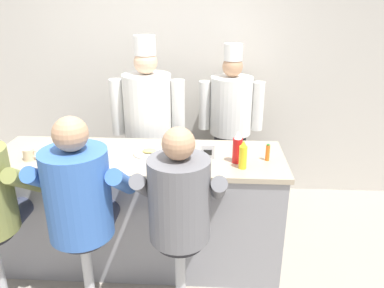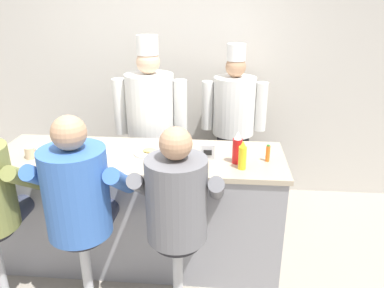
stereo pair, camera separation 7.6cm
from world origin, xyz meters
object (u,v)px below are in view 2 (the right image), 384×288
at_px(diner_seated_grey, 177,203).
at_px(napkin_dispenser_chrome, 208,151).
at_px(ketchup_bottle_red, 237,149).
at_px(cook_in_whites_far, 233,119).
at_px(water_pitcher_clear, 176,146).
at_px(breakfast_plate, 150,152).
at_px(cereal_bowl, 106,155).
at_px(hot_sauce_bottle_orange, 268,153).
at_px(coffee_mug_tan, 31,153).
at_px(diner_seated_blue, 79,195).
at_px(mustard_bottle_yellow, 242,156).
at_px(cook_in_whites_near, 151,122).

bearing_deg(diner_seated_grey, napkin_dispenser_chrome, 74.12).
distance_m(ketchup_bottle_red, cook_in_whites_far, 1.19).
bearing_deg(water_pitcher_clear, breakfast_plate, 157.34).
relative_size(cereal_bowl, napkin_dispenser_chrome, 1.13).
height_order(hot_sauce_bottle_orange, coffee_mug_tan, hot_sauce_bottle_orange).
distance_m(ketchup_bottle_red, cereal_bowl, 1.03).
distance_m(hot_sauce_bottle_orange, cook_in_whites_far, 1.16).
xyz_separation_m(breakfast_plate, cereal_bowl, (-0.32, -0.12, 0.02)).
xyz_separation_m(ketchup_bottle_red, diner_seated_blue, (-1.06, -0.52, -0.16)).
xyz_separation_m(napkin_dispenser_chrome, cook_in_whites_far, (0.22, 1.11, -0.09)).
xyz_separation_m(hot_sauce_bottle_orange, water_pitcher_clear, (-0.71, -0.03, 0.05)).
bearing_deg(ketchup_bottle_red, mustard_bottle_yellow, -71.24).
bearing_deg(hot_sauce_bottle_orange, diner_seated_blue, -156.17).
xyz_separation_m(breakfast_plate, diner_seated_blue, (-0.36, -0.64, -0.05)).
relative_size(mustard_bottle_yellow, breakfast_plate, 0.89).
xyz_separation_m(ketchup_bottle_red, mustard_bottle_yellow, (0.04, -0.10, -0.01)).
relative_size(ketchup_bottle_red, cook_in_whites_far, 0.15).
height_order(ketchup_bottle_red, breakfast_plate, ketchup_bottle_red).
bearing_deg(cereal_bowl, napkin_dispenser_chrome, 5.60).
distance_m(diner_seated_grey, cook_in_whites_near, 1.42).
bearing_deg(cook_in_whites_near, ketchup_bottle_red, -45.17).
xyz_separation_m(cereal_bowl, napkin_dispenser_chrome, (0.80, 0.08, 0.03)).
xyz_separation_m(diner_seated_blue, diner_seated_grey, (0.66, -0.00, -0.02)).
height_order(breakfast_plate, cereal_bowl, cereal_bowl).
distance_m(water_pitcher_clear, napkin_dispenser_chrome, 0.26).
relative_size(hot_sauce_bottle_orange, breakfast_plate, 0.54).
bearing_deg(coffee_mug_tan, hot_sauce_bottle_orange, 2.98).
bearing_deg(cook_in_whites_near, coffee_mug_tan, -131.93).
distance_m(ketchup_bottle_red, breakfast_plate, 0.72).
xyz_separation_m(cereal_bowl, coffee_mug_tan, (-0.59, -0.04, 0.02)).
distance_m(hot_sauce_bottle_orange, diner_seated_grey, 0.86).
height_order(mustard_bottle_yellow, napkin_dispenser_chrome, mustard_bottle_yellow).
xyz_separation_m(water_pitcher_clear, cook_in_whites_near, (-0.35, 0.81, -0.08)).
xyz_separation_m(mustard_bottle_yellow, breakfast_plate, (-0.73, 0.22, -0.09)).
xyz_separation_m(cereal_bowl, cook_in_whites_far, (1.02, 1.19, -0.06)).
height_order(cereal_bowl, napkin_dispenser_chrome, napkin_dispenser_chrome).
distance_m(diner_seated_blue, cook_in_whites_near, 1.37).
distance_m(mustard_bottle_yellow, cook_in_whites_near, 1.27).
distance_m(ketchup_bottle_red, water_pitcher_clear, 0.47).
distance_m(breakfast_plate, diner_seated_blue, 0.73).
bearing_deg(cook_in_whites_far, hot_sauce_bottle_orange, -78.11).
distance_m(cook_in_whites_near, cook_in_whites_far, 0.90).
relative_size(cereal_bowl, cook_in_whites_far, 0.08).
bearing_deg(cook_in_whites_near, mustard_bottle_yellow, -47.35).
distance_m(ketchup_bottle_red, cook_in_whites_near, 1.18).
height_order(coffee_mug_tan, cook_in_whites_near, cook_in_whites_near).
height_order(mustard_bottle_yellow, cereal_bowl, mustard_bottle_yellow).
height_order(hot_sauce_bottle_orange, breakfast_plate, hot_sauce_bottle_orange).
bearing_deg(coffee_mug_tan, napkin_dispenser_chrome, 4.95).
relative_size(cereal_bowl, coffee_mug_tan, 1.04).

